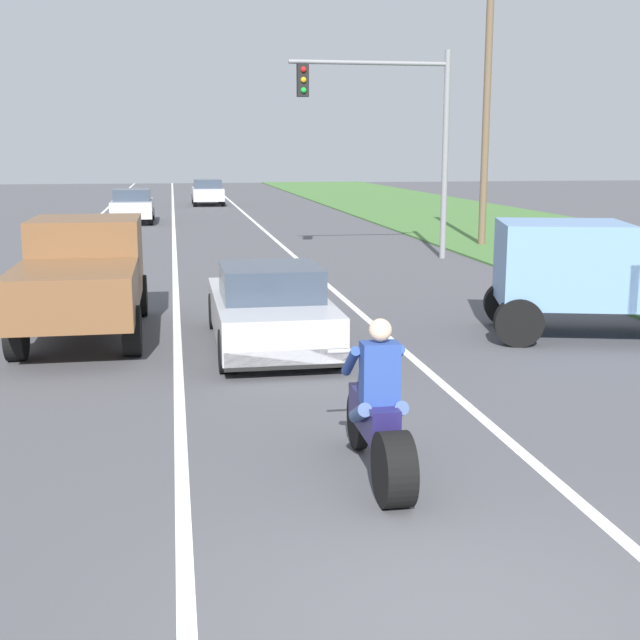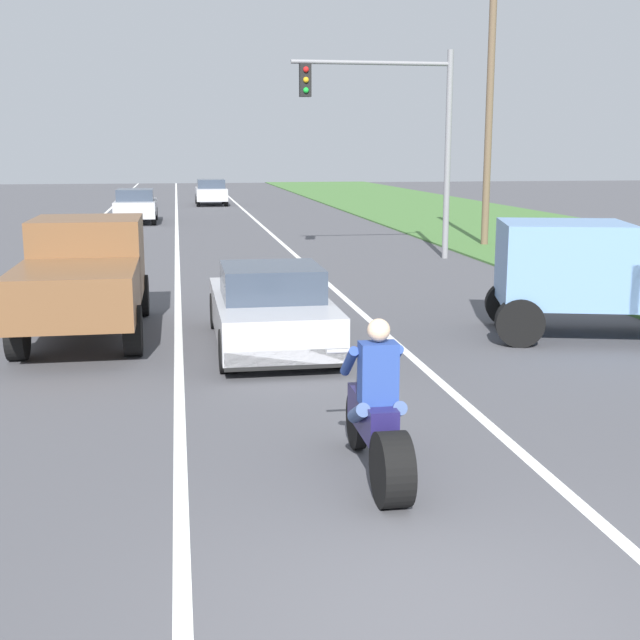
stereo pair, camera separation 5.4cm
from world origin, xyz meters
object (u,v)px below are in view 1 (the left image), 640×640
at_px(distant_car_far_ahead, 133,205).
at_px(traffic_light_mast_near, 398,121).
at_px(sports_car_silver, 270,309).
at_px(pickup_truck_left_lane_brown, 83,273).
at_px(distant_car_further_ahead, 208,192).
at_px(pickup_truck_right_shoulder_light_blue, 617,274).
at_px(motorcycle_with_rider, 379,423).

bearing_deg(distant_car_far_ahead, traffic_light_mast_near, -60.18).
bearing_deg(sports_car_silver, pickup_truck_left_lane_brown, 155.80).
distance_m(distant_car_far_ahead, distant_car_further_ahead, 12.62).
distance_m(pickup_truck_right_shoulder_light_blue, distant_car_further_ahead, 37.83).
relative_size(motorcycle_with_rider, traffic_light_mast_near, 0.37).
bearing_deg(pickup_truck_left_lane_brown, distant_car_far_ahead, 90.47).
xyz_separation_m(motorcycle_with_rider, pickup_truck_right_shoulder_light_blue, (5.55, 5.69, 0.51)).
bearing_deg(motorcycle_with_rider, distant_car_further_ahead, 89.82).
xyz_separation_m(traffic_light_mast_near, distant_car_far_ahead, (-8.23, 14.36, -3.23)).
bearing_deg(pickup_truck_left_lane_brown, sports_car_silver, -24.20).
bearing_deg(pickup_truck_right_shoulder_light_blue, distant_car_far_ahead, 109.94).
relative_size(sports_car_silver, distant_car_far_ahead, 1.08).
bearing_deg(sports_car_silver, traffic_light_mast_near, 65.33).
height_order(pickup_truck_right_shoulder_light_blue, traffic_light_mast_near, traffic_light_mast_near).
bearing_deg(pickup_truck_left_lane_brown, distant_car_further_ahead, 84.26).
bearing_deg(motorcycle_with_rider, pickup_truck_right_shoulder_light_blue, 45.71).
distance_m(motorcycle_with_rider, sports_car_silver, 5.93).
bearing_deg(sports_car_silver, distant_car_further_ahead, 89.19).
xyz_separation_m(pickup_truck_left_lane_brown, distant_car_far_ahead, (-0.20, 23.78, -0.33)).
bearing_deg(motorcycle_with_rider, sports_car_silver, 93.79).
height_order(motorcycle_with_rider, sports_car_silver, motorcycle_with_rider).
distance_m(motorcycle_with_rider, distant_car_far_ahead, 31.30).
xyz_separation_m(motorcycle_with_rider, sports_car_silver, (-0.39, 5.92, 0.04)).
bearing_deg(motorcycle_with_rider, distant_car_far_ahead, 96.72).
height_order(pickup_truck_right_shoulder_light_blue, distant_car_further_ahead, pickup_truck_right_shoulder_light_blue).
bearing_deg(traffic_light_mast_near, sports_car_silver, -114.67).
xyz_separation_m(sports_car_silver, traffic_light_mast_near, (4.96, 10.81, 3.37)).
bearing_deg(distant_car_further_ahead, sports_car_silver, -90.81).
bearing_deg(sports_car_silver, distant_car_far_ahead, 97.40).
distance_m(traffic_light_mast_near, distant_car_further_ahead, 26.96).
bearing_deg(sports_car_silver, pickup_truck_right_shoulder_light_blue, -2.23).
distance_m(pickup_truck_right_shoulder_light_blue, distant_car_far_ahead, 27.02).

